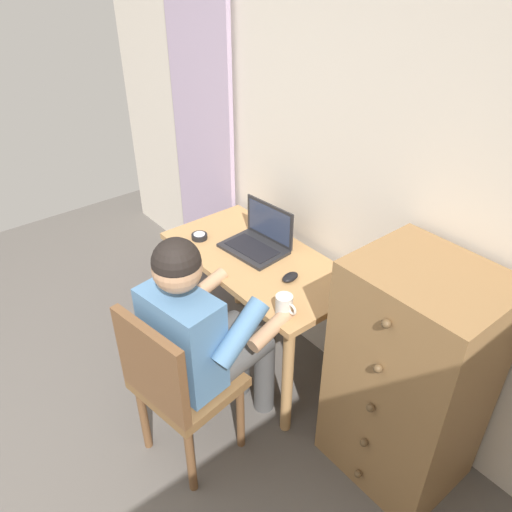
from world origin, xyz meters
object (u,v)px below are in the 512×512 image
object	(u,v)px
laptop	(259,239)
dresser	(409,378)
chair	(176,382)
desk_clock	(199,236)
desk	(259,275)
person_seated	(204,331)
computer_mouse	(290,277)
coffee_mug	(284,305)

from	to	relation	value
laptop	dresser	bearing A→B (deg)	-0.50
chair	laptop	distance (m)	0.91
desk_clock	laptop	bearing A→B (deg)	35.55
desk	chair	xyz separation A→B (m)	(0.30, -0.72, -0.09)
desk	person_seated	distance (m)	0.61
chair	desk_clock	distance (m)	0.91
laptop	person_seated	bearing A→B (deg)	-59.46
dresser	laptop	size ratio (longest dim) A/B	3.09
computer_mouse	coffee_mug	distance (m)	0.27
dresser	computer_mouse	bearing A→B (deg)	-174.98
computer_mouse	desk_clock	bearing A→B (deg)	-176.54
person_seated	computer_mouse	world-z (taller)	person_seated
computer_mouse	person_seated	bearing A→B (deg)	-96.30
laptop	coffee_mug	bearing A→B (deg)	-27.62
desk_clock	person_seated	bearing A→B (deg)	-31.97
person_seated	laptop	distance (m)	0.71
person_seated	coffee_mug	xyz separation A→B (m)	(0.15, 0.34, 0.08)
dresser	person_seated	size ratio (longest dim) A/B	0.92
laptop	computer_mouse	distance (m)	0.34
desk_clock	coffee_mug	distance (m)	0.80
dresser	laptop	distance (m)	1.06
dresser	person_seated	world-z (taller)	person_seated
computer_mouse	laptop	bearing A→B (deg)	159.40
desk	computer_mouse	distance (m)	0.29
desk	laptop	world-z (taller)	laptop
computer_mouse	coffee_mug	xyz separation A→B (m)	(0.18, -0.20, 0.03)
dresser	desk_clock	world-z (taller)	dresser
laptop	coffee_mug	size ratio (longest dim) A/B	3.01
computer_mouse	coffee_mug	size ratio (longest dim) A/B	0.83
chair	person_seated	size ratio (longest dim) A/B	0.74
dresser	laptop	xyz separation A→B (m)	(-1.04, 0.01, 0.21)
desk	coffee_mug	size ratio (longest dim) A/B	9.29
laptop	desk	bearing A→B (deg)	-39.55
dresser	desk_clock	xyz separation A→B (m)	(-1.33, -0.19, 0.17)
chair	coffee_mug	distance (m)	0.59
dresser	laptop	world-z (taller)	dresser
desk_clock	coffee_mug	xyz separation A→B (m)	(0.80, -0.06, 0.03)
desk	coffee_mug	bearing A→B (deg)	-25.14
desk	chair	world-z (taller)	chair
dresser	person_seated	xyz separation A→B (m)	(-0.69, -0.59, 0.13)
desk_clock	coffee_mug	world-z (taller)	coffee_mug
desk	laptop	size ratio (longest dim) A/B	3.08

